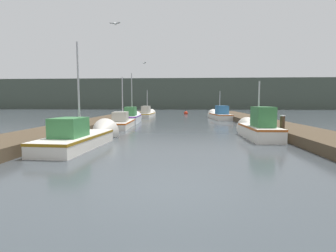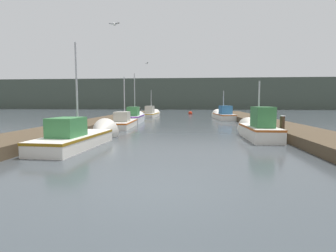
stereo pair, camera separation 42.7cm
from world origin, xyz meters
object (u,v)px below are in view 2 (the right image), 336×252
(fishing_boat_2, at_px, (125,122))
(fishing_boat_4, at_px, (223,115))
(seagull_1, at_px, (114,24))
(channel_buoy, at_px, (190,113))
(fishing_boat_1, at_px, (258,128))
(fishing_boat_3, at_px, (135,117))
(mooring_piling_1, at_px, (282,129))
(fishing_boat_0, at_px, (83,136))
(seagull_lead, at_px, (147,63))
(fishing_boat_5, at_px, (152,113))
(mooring_piling_0, at_px, (139,113))

(fishing_boat_2, height_order, fishing_boat_4, fishing_boat_2)
(seagull_1, bearing_deg, channel_buoy, -90.55)
(fishing_boat_1, distance_m, fishing_boat_3, 13.36)
(mooring_piling_1, bearing_deg, channel_buoy, 99.64)
(fishing_boat_0, bearing_deg, fishing_boat_3, 94.80)
(channel_buoy, height_order, seagull_lead, seagull_lead)
(fishing_boat_0, height_order, fishing_boat_4, fishing_boat_0)
(fishing_boat_3, xyz_separation_m, channel_buoy, (5.15, 15.97, -0.34))
(fishing_boat_4, relative_size, fishing_boat_5, 1.05)
(fishing_boat_1, distance_m, mooring_piling_1, 1.43)
(fishing_boat_2, relative_size, seagull_1, 10.27)
(fishing_boat_4, bearing_deg, mooring_piling_1, -92.41)
(fishing_boat_0, height_order, fishing_boat_2, fishing_boat_0)
(fishing_boat_5, xyz_separation_m, seagull_lead, (1.28, -11.04, 4.91))
(fishing_boat_3, xyz_separation_m, seagull_1, (1.43, -11.19, 5.32))
(fishing_boat_4, distance_m, mooring_piling_0, 9.82)
(fishing_boat_2, xyz_separation_m, fishing_boat_3, (-0.12, 4.21, 0.14))
(fishing_boat_3, bearing_deg, fishing_boat_1, -51.30)
(fishing_boat_0, xyz_separation_m, mooring_piling_0, (-1.29, 19.44, 0.24))
(fishing_boat_1, xyz_separation_m, channel_buoy, (-3.72, 25.96, -0.37))
(fishing_boat_0, distance_m, fishing_boat_4, 20.28)
(fishing_boat_3, bearing_deg, mooring_piling_1, -51.65)
(fishing_boat_5, xyz_separation_m, mooring_piling_1, (9.65, -20.83, 0.26))
(fishing_boat_0, distance_m, fishing_boat_5, 22.52)
(fishing_boat_5, bearing_deg, fishing_boat_1, -63.61)
(fishing_boat_4, bearing_deg, channel_buoy, 103.98)
(mooring_piling_1, height_order, seagull_1, seagull_1)
(fishing_boat_3, height_order, channel_buoy, fishing_boat_3)
(fishing_boat_2, relative_size, fishing_boat_4, 0.90)
(channel_buoy, xyz_separation_m, seagull_lead, (-3.77, -17.30, 5.14))
(fishing_boat_0, xyz_separation_m, fishing_boat_2, (-0.23, 8.60, -0.02))
(seagull_lead, bearing_deg, mooring_piling_1, 12.91)
(fishing_boat_5, relative_size, seagull_lead, 11.23)
(mooring_piling_0, xyz_separation_m, seagull_lead, (2.33, -7.96, 4.67))
(fishing_boat_1, xyz_separation_m, fishing_boat_5, (-8.77, 19.70, -0.15))
(fishing_boat_2, bearing_deg, seagull_lead, 63.15)
(fishing_boat_1, distance_m, channel_buoy, 26.23)
(fishing_boat_4, xyz_separation_m, seagull_lead, (-7.44, -6.95, 4.83))
(fishing_boat_2, xyz_separation_m, seagull_lead, (1.27, 2.88, 4.93))
(fishing_boat_2, bearing_deg, fishing_boat_0, -91.57)
(seagull_lead, bearing_deg, fishing_boat_1, 13.23)
(fishing_boat_1, xyz_separation_m, fishing_boat_2, (-8.76, 5.78, -0.17))
(fishing_boat_5, height_order, mooring_piling_0, fishing_boat_5)
(fishing_boat_0, bearing_deg, fishing_boat_2, 94.78)
(fishing_boat_5, distance_m, mooring_piling_1, 22.95)
(mooring_piling_0, relative_size, seagull_1, 2.26)
(mooring_piling_1, relative_size, seagull_1, 2.33)
(fishing_boat_0, relative_size, fishing_boat_5, 0.98)
(fishing_boat_0, relative_size, channel_buoy, 5.37)
(fishing_boat_2, xyz_separation_m, mooring_piling_1, (9.63, -6.90, 0.28))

